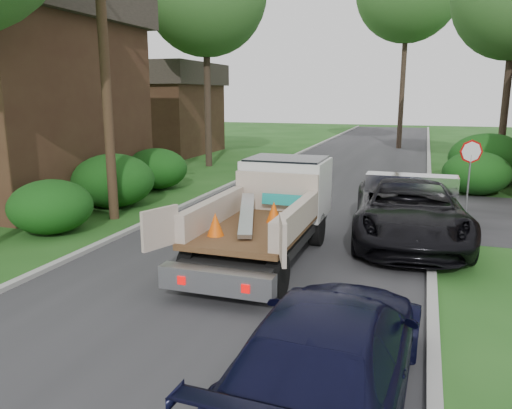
{
  "coord_description": "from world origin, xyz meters",
  "views": [
    {
      "loc": [
        3.74,
        -8.25,
        3.87
      ],
      "look_at": [
        -0.12,
        3.25,
        1.2
      ],
      "focal_mm": 35.0,
      "sensor_mm": 36.0,
      "label": 1
    }
  ],
  "objects_px": {
    "stop_sign": "(470,162)",
    "black_pickup": "(409,210)",
    "flatbed_truck": "(274,204)",
    "navy_suv": "(330,349)",
    "house_left_far": "(156,107)",
    "utility_pole": "(104,50)"
  },
  "relations": [
    {
      "from": "utility_pole",
      "to": "house_left_far",
      "type": "bearing_deg",
      "value": 115.23
    },
    {
      "from": "stop_sign",
      "to": "black_pickup",
      "type": "xyz_separation_m",
      "value": [
        -1.71,
        -3.57,
        -0.92
      ]
    },
    {
      "from": "house_left_far",
      "to": "flatbed_truck",
      "type": "height_order",
      "value": "house_left_far"
    },
    {
      "from": "stop_sign",
      "to": "black_pickup",
      "type": "height_order",
      "value": "stop_sign"
    },
    {
      "from": "stop_sign",
      "to": "house_left_far",
      "type": "distance_m",
      "value": 22.81
    },
    {
      "from": "flatbed_truck",
      "to": "navy_suv",
      "type": "bearing_deg",
      "value": -66.92
    },
    {
      "from": "stop_sign",
      "to": "house_left_far",
      "type": "bearing_deg",
      "value": 145.19
    },
    {
      "from": "utility_pole",
      "to": "house_left_far",
      "type": "distance_m",
      "value": 18.93
    },
    {
      "from": "house_left_far",
      "to": "black_pickup",
      "type": "height_order",
      "value": "house_left_far"
    },
    {
      "from": "house_left_far",
      "to": "black_pickup",
      "type": "relative_size",
      "value": 1.23
    },
    {
      "from": "black_pickup",
      "to": "navy_suv",
      "type": "relative_size",
      "value": 1.22
    },
    {
      "from": "stop_sign",
      "to": "navy_suv",
      "type": "height_order",
      "value": "stop_sign"
    },
    {
      "from": "house_left_far",
      "to": "flatbed_truck",
      "type": "relative_size",
      "value": 1.27
    },
    {
      "from": "stop_sign",
      "to": "utility_pole",
      "type": "xyz_separation_m",
      "value": [
        -10.68,
        -4.02,
        3.4
      ]
    },
    {
      "from": "black_pickup",
      "to": "house_left_far",
      "type": "bearing_deg",
      "value": 130.58
    },
    {
      "from": "stop_sign",
      "to": "flatbed_truck",
      "type": "distance_m",
      "value": 7.46
    },
    {
      "from": "house_left_far",
      "to": "flatbed_truck",
      "type": "xyz_separation_m",
      "value": [
        13.82,
        -18.62,
        -1.83
      ]
    },
    {
      "from": "utility_pole",
      "to": "navy_suv",
      "type": "height_order",
      "value": "utility_pole"
    },
    {
      "from": "house_left_far",
      "to": "navy_suv",
      "type": "height_order",
      "value": "house_left_far"
    },
    {
      "from": "stop_sign",
      "to": "house_left_far",
      "type": "relative_size",
      "value": 0.33
    },
    {
      "from": "house_left_far",
      "to": "navy_suv",
      "type": "bearing_deg",
      "value": -56.36
    },
    {
      "from": "house_left_far",
      "to": "navy_suv",
      "type": "xyz_separation_m",
      "value": [
        16.3,
        -24.5,
        -2.32
      ]
    }
  ]
}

